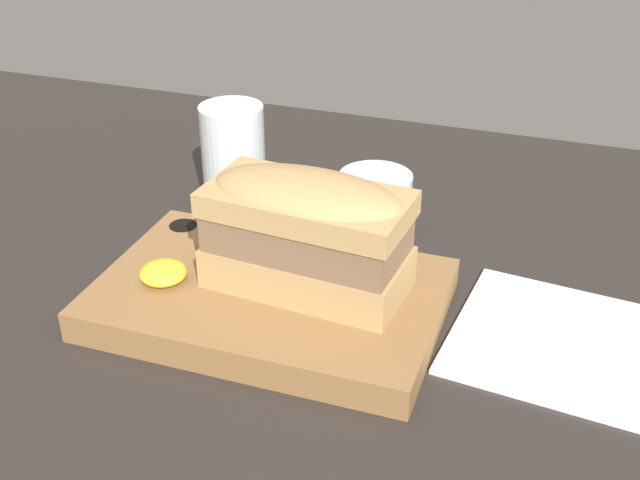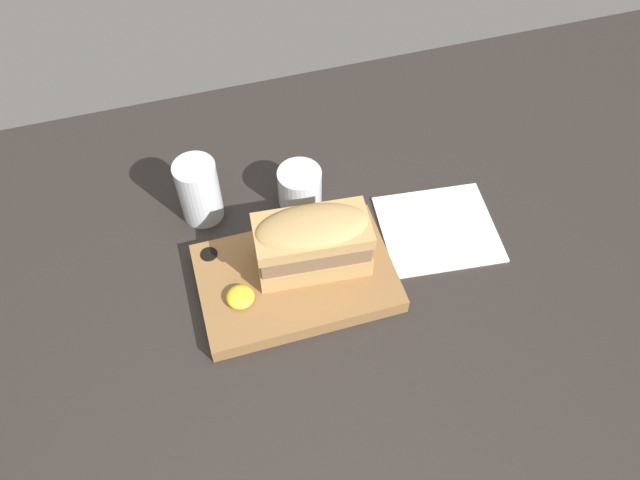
% 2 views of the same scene
% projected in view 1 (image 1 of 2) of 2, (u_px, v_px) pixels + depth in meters
% --- Properties ---
extents(dining_table, '(1.95, 0.92, 0.02)m').
position_uv_depth(dining_table, '(229.00, 313.00, 0.69)').
color(dining_table, '#282321').
rests_on(dining_table, ground).
extents(serving_board, '(0.28, 0.19, 0.03)m').
position_uv_depth(serving_board, '(270.00, 297.00, 0.67)').
color(serving_board, olive).
rests_on(serving_board, dining_table).
extents(sandwich, '(0.17, 0.09, 0.10)m').
position_uv_depth(sandwich, '(307.00, 228.00, 0.64)').
color(sandwich, tan).
rests_on(sandwich, serving_board).
extents(mustard_dollop, '(0.04, 0.04, 0.02)m').
position_uv_depth(mustard_dollop, '(163.00, 273.00, 0.67)').
color(mustard_dollop, yellow).
rests_on(mustard_dollop, serving_board).
extents(water_glass, '(0.07, 0.07, 0.11)m').
position_uv_depth(water_glass, '(234.00, 164.00, 0.82)').
color(water_glass, silver).
rests_on(water_glass, dining_table).
extents(wine_glass, '(0.07, 0.07, 0.07)m').
position_uv_depth(wine_glass, '(375.00, 209.00, 0.77)').
color(wine_glass, silver).
rests_on(wine_glass, dining_table).
extents(napkin, '(0.19, 0.18, 0.00)m').
position_uv_depth(napkin, '(568.00, 344.00, 0.63)').
color(napkin, white).
rests_on(napkin, dining_table).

